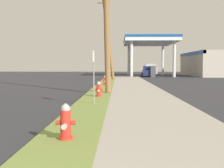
{
  "coord_description": "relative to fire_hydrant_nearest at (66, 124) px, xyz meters",
  "views": [
    {
      "loc": [
        1.79,
        -1.43,
        1.65
      ],
      "look_at": [
        1.44,
        15.19,
        0.62
      ],
      "focal_mm": 47.55,
      "sensor_mm": 36.0,
      "label": 1
    }
  ],
  "objects": [
    {
      "name": "fire_hydrant_third",
      "position": [
        0.03,
        17.41,
        0.0
      ],
      "size": [
        0.42,
        0.37,
        0.74
      ],
      "color": "red",
      "rests_on": "grass_verge"
    },
    {
      "name": "utility_pole_midground",
      "position": [
        0.41,
        10.84,
        4.51
      ],
      "size": [
        0.87,
        1.24,
        9.51
      ],
      "color": "olive",
      "rests_on": "grass_verge"
    },
    {
      "name": "fire_hydrant_nearest",
      "position": [
        0.0,
        0.0,
        0.0
      ],
      "size": [
        0.42,
        0.38,
        0.74
      ],
      "color": "red",
      "rests_on": "grass_verge"
    },
    {
      "name": "fire_hydrant_second",
      "position": [
        0.12,
        8.55,
        0.0
      ],
      "size": [
        0.42,
        0.38,
        0.74
      ],
      "color": "red",
      "rests_on": "grass_verge"
    },
    {
      "name": "street_sign_post",
      "position": [
        0.1,
        5.83,
        1.19
      ],
      "size": [
        0.05,
        0.36,
        2.12
      ],
      "color": "gray",
      "rests_on": "grass_verge"
    },
    {
      "name": "utility_pole_background",
      "position": [
        -0.05,
        27.42,
        4.34
      ],
      "size": [
        1.98,
        0.39,
        9.16
      ],
      "color": "olive",
      "rests_on": "grass_verge"
    },
    {
      "name": "car_navy_by_near_pump",
      "position": [
        5.63,
        38.61,
        0.28
      ],
      "size": [
        2.14,
        4.59,
        1.57
      ],
      "color": "navy",
      "rests_on": "ground"
    },
    {
      "name": "gas_station_canopy",
      "position": [
        13.33,
        42.16,
        2.26
      ],
      "size": [
        16.32,
        14.74,
        6.04
      ],
      "color": "silver",
      "rests_on": "ground"
    },
    {
      "name": "truck_silver_at_forecourt",
      "position": [
        6.76,
        46.24,
        0.47
      ],
      "size": [
        2.28,
        5.46,
        1.97
      ],
      "color": "#BCBCC1",
      "rests_on": "ground"
    },
    {
      "name": "fire_hydrant_fourth",
      "position": [
        0.01,
        26.39,
        0.0
      ],
      "size": [
        0.42,
        0.37,
        0.74
      ],
      "color": "red",
      "rests_on": "grass_verge"
    }
  ]
}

